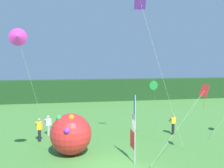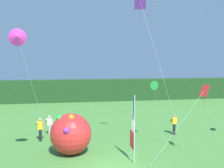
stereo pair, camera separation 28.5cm
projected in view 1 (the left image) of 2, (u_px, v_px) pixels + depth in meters
ground_plane at (114, 168)px, 14.21m from camera, size 120.00×120.00×0.00m
distant_treeline at (81, 90)px, 38.35m from camera, size 80.00×2.40×3.20m
banner_flag at (134, 130)px, 14.98m from camera, size 0.06×1.03×3.95m
person_near_banner at (48, 125)px, 20.39m from camera, size 0.55×0.48×1.60m
person_mid_field at (173, 124)px, 20.70m from camera, size 0.55×0.48×1.65m
person_far_left at (39, 129)px, 18.85m from camera, size 0.55×0.48×1.72m
inflatable_balloon at (71, 134)px, 16.17m from camera, size 2.59×2.63×2.66m
folding_chair at (54, 131)px, 19.96m from camera, size 0.51×0.51×0.89m
kite_green_delta_1 at (154, 86)px, 18.51m from camera, size 1.65×3.52×4.48m
kite_red_diamond_2 at (202, 95)px, 15.07m from camera, size 3.71×0.85×4.48m
kite_magenta_delta_5 at (18, 37)px, 13.06m from camera, size 1.88×3.41×7.56m
kite_purple_diamond_6 at (142, 9)px, 16.48m from camera, size 3.34×0.97×10.12m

